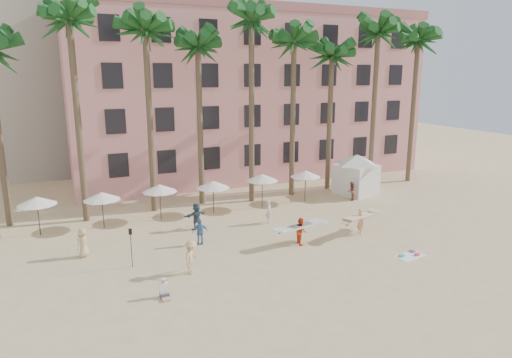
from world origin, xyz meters
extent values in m
plane|color=#D1B789|center=(0.00, 0.00, 0.00)|extent=(120.00, 120.00, 0.00)
cube|color=#DA8785|center=(7.00, 26.00, 8.00)|extent=(35.00, 14.00, 16.00)
cylinder|color=brown|center=(-10.00, 14.50, 7.00)|extent=(0.44, 0.44, 14.00)
cylinder|color=brown|center=(-5.00, 15.00, 6.75)|extent=(0.44, 0.44, 13.50)
cylinder|color=brown|center=(-1.00, 15.50, 6.25)|extent=(0.44, 0.44, 12.50)
cylinder|color=brown|center=(3.00, 14.50, 7.25)|extent=(0.44, 0.44, 14.50)
cylinder|color=brown|center=(7.00, 15.00, 6.50)|extent=(0.44, 0.44, 13.00)
cylinder|color=brown|center=(11.00, 15.50, 6.00)|extent=(0.44, 0.44, 12.00)
cylinder|color=brown|center=(15.00, 14.50, 7.00)|extent=(0.44, 0.44, 14.00)
cylinder|color=brown|center=(20.00, 15.00, 6.75)|extent=(0.44, 0.44, 13.50)
cylinder|color=#332B23|center=(-13.00, 12.50, 1.25)|extent=(0.07, 0.07, 2.50)
cone|color=white|center=(-13.00, 12.50, 2.35)|extent=(2.50, 2.50, 0.55)
cylinder|color=#332B23|center=(-9.00, 12.40, 1.20)|extent=(0.07, 0.07, 2.40)
cone|color=white|center=(-9.00, 12.40, 2.25)|extent=(2.50, 2.50, 0.55)
cylinder|color=#332B23|center=(-5.00, 12.60, 1.25)|extent=(0.07, 0.07, 2.50)
cone|color=white|center=(-5.00, 12.60, 2.35)|extent=(2.50, 2.50, 0.55)
cylinder|color=#332B23|center=(-1.00, 12.50, 1.20)|extent=(0.07, 0.07, 2.40)
cone|color=white|center=(-1.00, 12.50, 2.25)|extent=(2.50, 2.50, 0.55)
cylinder|color=#332B23|center=(3.00, 12.40, 1.30)|extent=(0.07, 0.07, 2.60)
cone|color=white|center=(3.00, 12.40, 2.45)|extent=(2.50, 2.50, 0.55)
cylinder|color=#332B23|center=(7.00, 12.60, 1.25)|extent=(0.07, 0.07, 2.50)
cone|color=white|center=(7.00, 12.60, 2.35)|extent=(2.50, 2.50, 0.55)
cube|color=silver|center=(12.33, 12.99, 1.30)|extent=(3.73, 3.73, 2.60)
cone|color=silver|center=(12.33, 12.99, 3.05)|extent=(5.60, 5.60, 0.90)
cube|color=white|center=(6.85, -0.04, 0.01)|extent=(1.95, 1.31, 0.02)
cube|color=teal|center=(6.32, 0.07, 0.07)|extent=(0.34, 0.30, 0.10)
cube|color=#D93C65|center=(7.28, -0.16, 0.08)|extent=(0.32, 0.27, 0.12)
cube|color=#6C44A3|center=(7.39, 0.37, 0.06)|extent=(0.31, 0.34, 0.08)
imported|color=tan|center=(6.44, 4.24, 0.88)|extent=(0.52, 0.70, 1.76)
cube|color=beige|center=(6.44, 4.24, 1.23)|extent=(3.41, 2.03, 0.40)
imported|color=red|center=(1.95, 4.25, 0.84)|extent=(0.75, 0.90, 1.69)
cube|color=silver|center=(1.95, 4.25, 1.18)|extent=(3.24, 1.06, 0.32)
imported|color=brown|center=(10.67, 11.28, 0.79)|extent=(0.95, 0.97, 1.58)
imported|color=#314456|center=(-3.22, 9.50, 0.92)|extent=(1.79, 1.00, 1.84)
imported|color=tan|center=(-10.60, 7.50, 0.86)|extent=(0.96, 1.00, 1.73)
imported|color=tan|center=(-5.48, 2.80, 0.92)|extent=(1.26, 1.36, 1.83)
imported|color=beige|center=(1.86, 8.72, 0.85)|extent=(0.60, 0.72, 1.70)
imported|color=#4971AB|center=(-3.82, 6.65, 0.83)|extent=(1.02, 0.52, 1.66)
cylinder|color=black|center=(-8.25, 4.89, 1.05)|extent=(0.04, 0.04, 2.10)
cube|color=black|center=(-8.25, 4.89, 2.05)|extent=(0.18, 0.03, 0.35)
cube|color=#3F3F4C|center=(-7.40, 0.72, 0.11)|extent=(0.41, 0.39, 0.22)
cube|color=tan|center=(-7.40, 0.40, 0.06)|extent=(0.37, 0.41, 0.11)
cube|color=white|center=(-7.40, 0.77, 0.46)|extent=(0.40, 0.24, 0.51)
sphere|color=tan|center=(-7.40, 0.77, 0.83)|extent=(0.22, 0.22, 0.22)
camera|label=1|loc=(-11.36, -19.22, 10.43)|focal=32.00mm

